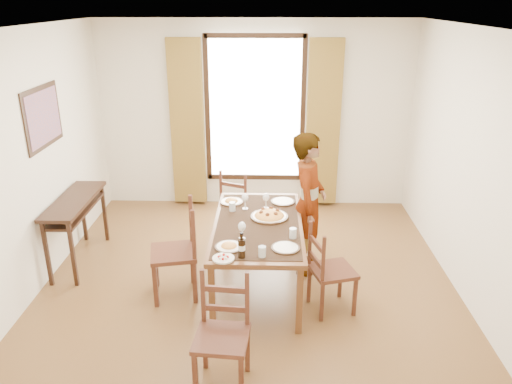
{
  "coord_description": "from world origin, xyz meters",
  "views": [
    {
      "loc": [
        0.21,
        -4.63,
        2.95
      ],
      "look_at": [
        0.07,
        0.36,
        1.0
      ],
      "focal_mm": 35.0,
      "sensor_mm": 36.0,
      "label": 1
    }
  ],
  "objects_px": {
    "dining_table": "(258,229)",
    "pasta_platter": "(269,213)",
    "console_table": "(75,208)",
    "man": "(308,204)"
  },
  "relations": [
    {
      "from": "dining_table",
      "to": "pasta_platter",
      "type": "height_order",
      "value": "pasta_platter"
    },
    {
      "from": "console_table",
      "to": "dining_table",
      "type": "xyz_separation_m",
      "value": [
        2.13,
        -0.5,
        0.0
      ]
    },
    {
      "from": "dining_table",
      "to": "man",
      "type": "relative_size",
      "value": 1.07
    },
    {
      "from": "man",
      "to": "console_table",
      "type": "bearing_deg",
      "value": 98.37
    },
    {
      "from": "dining_table",
      "to": "man",
      "type": "xyz_separation_m",
      "value": [
        0.55,
        0.4,
        0.12
      ]
    },
    {
      "from": "console_table",
      "to": "pasta_platter",
      "type": "height_order",
      "value": "pasta_platter"
    },
    {
      "from": "console_table",
      "to": "man",
      "type": "height_order",
      "value": "man"
    },
    {
      "from": "man",
      "to": "pasta_platter",
      "type": "bearing_deg",
      "value": 132.18
    },
    {
      "from": "man",
      "to": "pasta_platter",
      "type": "relative_size",
      "value": 4.06
    },
    {
      "from": "dining_table",
      "to": "man",
      "type": "height_order",
      "value": "man"
    }
  ]
}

